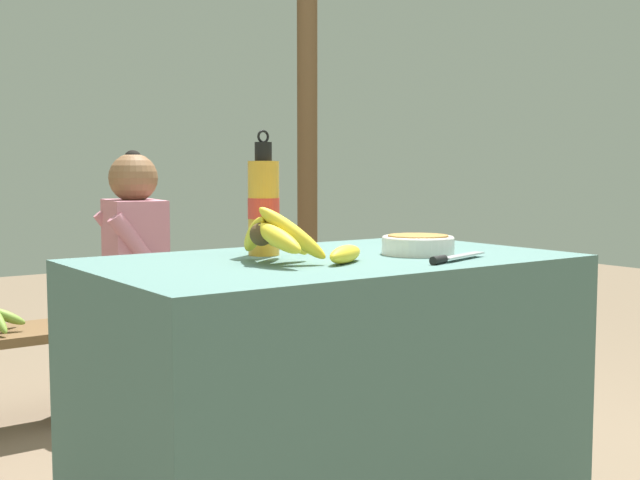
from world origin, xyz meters
name	(u,v)px	position (x,y,z in m)	size (l,w,h in m)	color
market_counter	(330,405)	(0.00, 0.00, 0.38)	(1.20, 0.72, 0.76)	#4C706B
banana_bunch_ripe	(275,235)	(-0.19, -0.04, 0.83)	(0.17, 0.28, 0.15)	#4C381E
serving_bowl	(418,244)	(0.23, -0.07, 0.79)	(0.19, 0.19, 0.05)	white
water_bottle	(264,205)	(-0.11, 0.14, 0.89)	(0.08, 0.08, 0.32)	gold
loose_banana_front	(345,254)	(-0.04, -0.12, 0.78)	(0.16, 0.12, 0.04)	yellow
knife	(451,258)	(0.18, -0.25, 0.77)	(0.24, 0.10, 0.02)	#BCBCC1
wooden_bench	(122,331)	(0.02, 1.44, 0.33)	(1.85, 0.32, 0.39)	brown
seated_vendor	(124,265)	(0.02, 1.42, 0.60)	(0.44, 0.42, 1.06)	#564C60
support_post_far	(307,105)	(1.10, 1.69, 1.30)	(0.10, 0.10, 2.60)	brown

